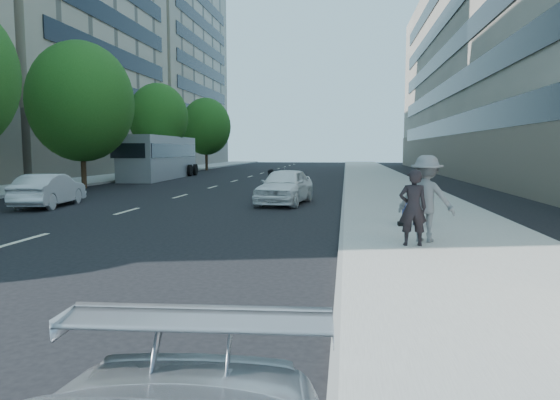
% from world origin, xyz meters
% --- Properties ---
extents(ground, '(160.00, 160.00, 0.00)m').
position_xyz_m(ground, '(0.00, 0.00, 0.00)').
color(ground, black).
rests_on(ground, ground).
extents(near_sidewalk, '(5.00, 120.00, 0.15)m').
position_xyz_m(near_sidewalk, '(4.00, 20.00, 0.07)').
color(near_sidewalk, gray).
rests_on(near_sidewalk, ground).
extents(far_sidewalk, '(4.50, 120.00, 0.15)m').
position_xyz_m(far_sidewalk, '(-16.75, 20.00, 0.07)').
color(far_sidewalk, gray).
rests_on(far_sidewalk, ground).
extents(far_bldg_north, '(22.00, 28.00, 28.00)m').
position_xyz_m(far_bldg_north, '(-30.00, 62.00, 14.00)').
color(far_bldg_north, '#BDAB8D').
rests_on(far_bldg_north, ground).
extents(near_building, '(14.00, 70.00, 20.00)m').
position_xyz_m(near_building, '(17.00, 32.00, 10.00)').
color(near_building, gray).
rests_on(near_building, ground).
extents(tree_far_c, '(6.00, 6.00, 8.47)m').
position_xyz_m(tree_far_c, '(-13.70, 18.00, 5.02)').
color(tree_far_c, '#382616').
rests_on(tree_far_c, ground).
extents(tree_far_d, '(4.80, 4.80, 7.65)m').
position_xyz_m(tree_far_d, '(-13.70, 30.00, 4.89)').
color(tree_far_d, '#382616').
rests_on(tree_far_d, ground).
extents(tree_far_e, '(5.40, 5.40, 7.89)m').
position_xyz_m(tree_far_e, '(-13.70, 44.00, 4.78)').
color(tree_far_e, '#382616').
rests_on(tree_far_e, ground).
extents(seated_protester, '(0.83, 1.12, 1.31)m').
position_xyz_m(seated_protester, '(3.53, 4.79, 0.87)').
color(seated_protester, navy).
rests_on(seated_protester, near_sidewalk).
extents(jogger, '(1.48, 1.17, 2.00)m').
position_xyz_m(jogger, '(3.39, 2.37, 1.15)').
color(jogger, slate).
rests_on(jogger, near_sidewalk).
extents(pedestrian_woman, '(0.65, 0.45, 1.70)m').
position_xyz_m(pedestrian_woman, '(3.02, 1.80, 1.00)').
color(pedestrian_woman, black).
rests_on(pedestrian_woman, near_sidewalk).
extents(white_sedan_near, '(2.34, 4.61, 1.51)m').
position_xyz_m(white_sedan_near, '(-1.00, 11.31, 0.75)').
color(white_sedan_near, white).
rests_on(white_sedan_near, ground).
extents(white_sedan_mid, '(1.90, 4.15, 1.32)m').
position_xyz_m(white_sedan_mid, '(-10.24, 9.07, 0.66)').
color(white_sedan_mid, '#BCBCBC').
rests_on(white_sedan_mid, ground).
extents(motorcycle, '(0.75, 2.05, 1.42)m').
position_xyz_m(motorcycle, '(-1.69, 12.14, 0.64)').
color(motorcycle, black).
rests_on(motorcycle, ground).
extents(bus, '(3.17, 12.16, 3.30)m').
position_xyz_m(bus, '(-12.98, 28.45, 1.64)').
color(bus, gray).
rests_on(bus, ground).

